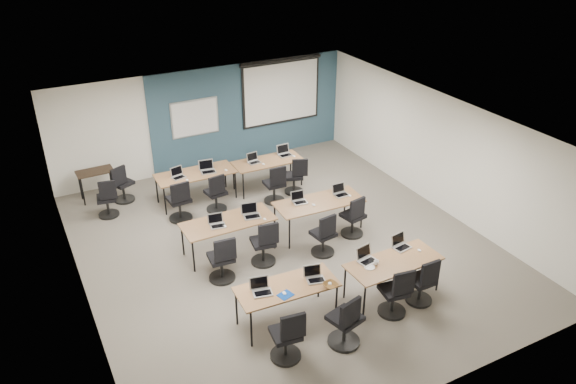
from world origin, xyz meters
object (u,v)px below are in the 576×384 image
training_table_mid_left (228,223)px  laptop_4 (217,223)px  utility_table (95,175)px  training_table_back_left (195,175)px  laptop_1 (314,276)px  task_chair_4 (222,262)px  laptop_5 (251,213)px  whiteboard (195,118)px  task_chair_11 (296,179)px  task_chair_3 (423,285)px  laptop_6 (299,200)px  training_table_front_left (287,288)px  task_chair_9 (216,196)px  laptop_11 (284,153)px  training_table_back_right (268,163)px  task_chair_6 (324,238)px  task_chair_7 (354,220)px  laptop_9 (207,169)px  task_chair_5 (265,246)px  laptop_10 (254,160)px  task_chair_1 (346,325)px  laptop_7 (340,192)px  projector_screen (281,88)px  laptop_2 (366,257)px  training_table_mid_right (319,203)px  spare_chair_a (122,187)px  training_table_front_right (394,263)px  laptop_8 (178,175)px  task_chair_10 (275,187)px  laptop_3 (401,244)px  task_chair_8 (180,204)px  laptop_0 (261,289)px  task_chair_2 (396,296)px

training_table_mid_left → laptop_4: 0.28m
training_table_mid_left → utility_table: utility_table is taller
training_table_back_left → laptop_1: (0.41, -4.90, 0.10)m
task_chair_4 → laptop_5: task_chair_4 is taller
whiteboard → task_chair_11: (1.64, -2.44, -1.06)m
task_chair_3 → laptop_6: (-0.78, 3.17, 0.39)m
training_table_front_left → training_table_back_left: size_ratio=0.93×
task_chair_9 → laptop_11: (2.12, 0.66, 0.40)m
training_table_back_right → task_chair_6: (-0.31, -3.24, -0.28)m
task_chair_7 → laptop_9: size_ratio=2.77×
task_chair_5 → laptop_10: task_chair_5 is taller
task_chair_1 → task_chair_11: (1.82, 5.06, -0.03)m
training_table_back_right → task_chair_1: bearing=-102.1°
laptop_7 → laptop_4: bearing=179.5°
projector_screen → laptop_4: 5.56m
projector_screen → laptop_11: size_ratio=7.13×
laptop_2 → utility_table: bearing=110.7°
training_table_back_right → laptop_9: size_ratio=4.91×
training_table_mid_left → training_table_front_left: bearing=-88.9°
task_chair_4 → laptop_6: size_ratio=3.32×
task_chair_7 → task_chair_9: size_ratio=1.01×
training_table_mid_right → spare_chair_a: (-3.47, 3.33, -0.29)m
laptop_6 → whiteboard: bearing=108.3°
training_table_front_right → laptop_4: bearing=130.5°
training_table_back_right → spare_chair_a: spare_chair_a is taller
laptop_5 → task_chair_6: size_ratio=0.35×
laptop_8 → task_chair_5: bearing=-90.9°
training_table_front_left → laptop_7: laptop_7 is taller
training_table_back_right → laptop_1: size_ratio=5.61×
task_chair_5 → task_chair_10: (1.32, 2.17, -0.00)m
laptop_4 → projector_screen: bearing=59.4°
spare_chair_a → laptop_3: bearing=-80.7°
laptop_5 → task_chair_8: 2.01m
training_table_back_right → training_table_front_right: bearing=-87.3°
projector_screen → laptop_7: 4.36m
task_chair_4 → task_chair_6: task_chair_4 is taller
laptop_10 → laptop_0: bearing=-120.0°
task_chair_3 → task_chair_4: size_ratio=0.97×
training_table_back_left → laptop_7: size_ratio=6.04×
training_table_mid_right → laptop_6: size_ratio=6.40×
task_chair_7 → laptop_10: 3.17m
training_table_back_left → task_chair_3: bearing=-66.8°
training_table_mid_left → laptop_1: 2.55m
task_chair_2 → task_chair_8: 5.38m
spare_chair_a → laptop_6: bearing=-71.6°
training_table_back_right → task_chair_8: (-2.46, -0.55, -0.27)m
task_chair_5 → task_chair_8: (-0.94, 2.42, 0.01)m
training_table_front_right → laptop_6: bearing=98.0°
task_chair_7 → task_chair_2: bearing=-118.2°
training_table_front_right → task_chair_8: bearing=119.2°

